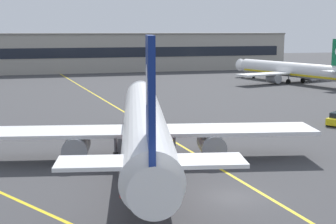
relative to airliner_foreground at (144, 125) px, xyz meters
name	(u,v)px	position (x,y,z in m)	size (l,w,h in m)	color
ground_plane	(234,198)	(3.91, -11.63, -3.37)	(400.00, 400.00, 0.00)	#3D3D3F
taxiway_centreline	(142,122)	(3.91, 18.37, -3.37)	(0.30, 180.00, 0.01)	yellow
taxiway_lead_in_stripe	(33,207)	(-10.09, -9.63, -3.37)	(0.30, 60.00, 0.01)	yellow
airliner_foreground	(144,125)	(0.00, 0.00, 0.00)	(32.31, 41.20, 11.65)	white
airliner_background	(291,70)	(47.48, 56.47, -0.43)	(28.09, 35.66, 10.18)	white
terminal_building	(75,53)	(2.56, 99.79, 2.19)	(128.01, 12.40, 11.10)	#9E998E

